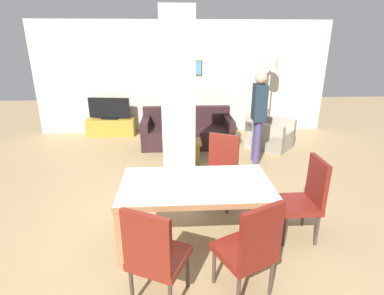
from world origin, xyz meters
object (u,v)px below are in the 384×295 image
(tv_stand, at_px, (111,127))
(floor_lamp, at_px, (270,72))
(armchair, at_px, (269,135))
(sofa, at_px, (187,133))
(dining_chair_near_left, at_px, (155,254))
(dining_table, at_px, (196,194))
(coffee_table, at_px, (186,151))
(dining_chair_near_right, at_px, (250,247))
(standing_person, at_px, (259,111))
(dining_chair_head_right, at_px, (305,196))
(bottle, at_px, (190,135))
(dining_chair_far_right, at_px, (221,168))
(tv_screen, at_px, (109,109))

(tv_stand, xyz_separation_m, floor_lamp, (3.83, -0.24, 1.32))
(armchair, bearing_deg, sofa, -57.12)
(dining_chair_near_left, bearing_deg, dining_table, 90.00)
(sofa, xyz_separation_m, tv_stand, (-1.86, 0.83, -0.07))
(coffee_table, xyz_separation_m, tv_stand, (-1.80, 1.82, -0.01))
(dining_chair_near_right, xyz_separation_m, sofa, (-0.37, 4.30, -0.25))
(dining_chair_near_left, height_order, standing_person, standing_person)
(dining_chair_head_right, xyz_separation_m, bottle, (-1.22, 2.49, -0.02))
(dining_chair_head_right, height_order, sofa, dining_chair_head_right)
(dining_table, bearing_deg, dining_chair_near_left, -115.11)
(bottle, bearing_deg, dining_chair_head_right, -63.79)
(dining_table, xyz_separation_m, tv_stand, (-1.81, 4.27, -0.40))
(dining_chair_far_right, bearing_deg, tv_screen, -31.03)
(dining_chair_far_right, relative_size, coffee_table, 1.75)
(bottle, distance_m, tv_screen, 2.59)
(dining_chair_head_right, xyz_separation_m, tv_stand, (-3.09, 4.27, -0.33))
(dining_table, bearing_deg, sofa, 89.11)
(standing_person, bearing_deg, coffee_table, 90.00)
(armchair, height_order, floor_lamp, floor_lamp)
(dining_chair_head_right, bearing_deg, sofa, 19.63)
(dining_chair_head_right, bearing_deg, coffee_table, 27.73)
(dining_chair_near_left, height_order, armchair, dining_chair_near_left)
(dining_chair_far_right, height_order, armchair, dining_chair_far_right)
(dining_chair_near_right, height_order, armchair, dining_chair_near_right)
(dining_table, bearing_deg, floor_lamp, 63.34)
(tv_screen, bearing_deg, tv_stand, 8.01)
(dining_chair_head_right, xyz_separation_m, coffee_table, (-1.29, 2.45, -0.32))
(dining_chair_near_right, xyz_separation_m, dining_chair_near_left, (-0.84, -0.04, 0.00))
(sofa, bearing_deg, tv_stand, -24.00)
(coffee_table, bearing_deg, dining_chair_head_right, -62.27)
(armchair, height_order, standing_person, standing_person)
(sofa, relative_size, armchair, 1.70)
(dining_chair_head_right, distance_m, sofa, 3.66)
(dining_chair_near_right, xyz_separation_m, tv_screen, (-2.23, 5.13, 0.13))
(dining_table, height_order, tv_stand, dining_table)
(dining_table, relative_size, sofa, 0.86)
(dining_chair_near_left, relative_size, dining_chair_head_right, 1.00)
(bottle, xyz_separation_m, tv_stand, (-1.87, 1.78, -0.31))
(dining_chair_near_right, bearing_deg, floor_lamp, 45.73)
(coffee_table, bearing_deg, tv_stand, 134.75)
(dining_table, bearing_deg, armchair, 59.99)
(floor_lamp, bearing_deg, dining_chair_near_right, -108.16)
(floor_lamp, xyz_separation_m, standing_person, (-0.68, -1.67, -0.53))
(coffee_table, distance_m, bottle, 0.31)
(armchair, xyz_separation_m, bottle, (-1.79, -0.71, 0.24))
(dining_chair_far_right, relative_size, tv_screen, 0.99)
(coffee_table, distance_m, standing_person, 1.56)
(dining_chair_near_left, xyz_separation_m, dining_chair_head_right, (1.70, 0.89, 0.00))
(tv_stand, distance_m, floor_lamp, 4.06)
(armchair, bearing_deg, dining_chair_near_right, 21.36)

